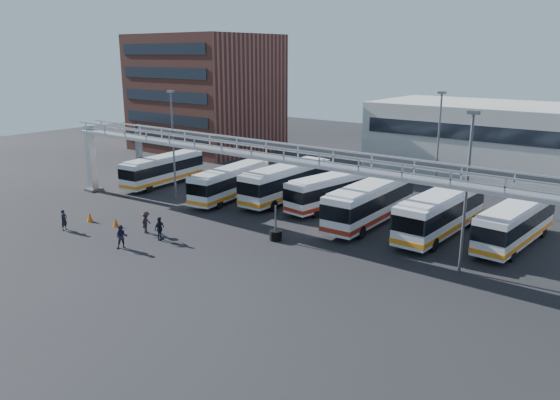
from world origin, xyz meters
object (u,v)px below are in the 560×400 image
Objects in this scene: cone_right at (90,217)px; bus_4 at (333,190)px; light_pole_mid at (467,184)px; light_pole_back at (438,141)px; bus_6 at (441,212)px; bus_2 at (230,182)px; pedestrian_d at (160,229)px; bus_0 at (163,169)px; tire_stack at (276,234)px; bus_7 at (515,222)px; light_pole_left at (173,139)px; pedestrian_a at (64,220)px; pedestrian_b at (122,237)px; cone_left at (116,222)px; bus_3 at (286,181)px; bus_5 at (370,202)px; pedestrian_c at (146,222)px.

bus_4 is at bearing 49.22° from cone_right.
light_pole_back is (-8.00, 15.00, 0.00)m from light_pole_mid.
cone_right is (-24.18, -14.40, -1.48)m from bus_6.
bus_2 is 13.06× the size of cone_right.
pedestrian_d is at bearing -117.33° from light_pole_back.
bus_6 is (29.54, 2.00, 0.18)m from bus_0.
bus_6 is (-3.83, 6.05, -3.84)m from light_pole_mid.
bus_0 is 3.86× the size of tire_stack.
light_pole_left is at bearing -164.40° from bus_7.
light_pole_back is 27.92m from bus_0.
pedestrian_a is (0.41, -11.89, -4.90)m from light_pole_left.
bus_7 is at bearing 27.99° from cone_right.
cone_left is (-4.71, 2.84, -0.50)m from pedestrian_b.
light_pole_mid reaches higher than tire_stack.
pedestrian_b is at bearing -115.98° from light_pole_back.
bus_2 reaches higher than pedestrian_d.
tire_stack is (14.58, 8.39, -0.38)m from pedestrian_a.
bus_5 reaches higher than bus_3.
light_pole_back reaches higher than bus_5.
bus_5 is at bearing -98.41° from light_pole_back.
light_pole_left is at bearing -151.97° from bus_2.
pedestrian_a is (-13.20, -18.32, -0.88)m from bus_4.
pedestrian_c is at bearing -136.79° from bus_5.
pedestrian_d is 2.43× the size of cone_left.
pedestrian_b is at bearing -100.56° from bus_4.
cone_right is at bearing -90.08° from light_pole_left.
tire_stack is (-5.01, -17.50, -5.27)m from light_pole_back.
pedestrian_b is (3.22, -14.75, -0.83)m from bus_2.
tire_stack is at bearing -2.18° from pedestrian_b.
bus_5 is at bearing -68.38° from pedestrian_c.
light_pole_left is at bearing -35.86° from bus_0.
tire_stack is at bearing -39.26° from bus_2.
bus_3 is 1.08× the size of bus_7.
bus_3 reaches higher than tire_stack.
bus_6 is at bearing -73.06° from pedestrian_a.
cone_left is 0.28× the size of tire_stack.
bus_7 is (10.72, 1.95, -0.16)m from bus_5.
pedestrian_c is 2.35× the size of cone_left.
bus_4 is at bearing 97.88° from tire_stack.
bus_7 is at bearing -39.99° from light_pole_back.
bus_2 is at bearing -145.22° from light_pole_back.
bus_3 is 17.72m from pedestrian_b.
bus_5 is at bearing -3.36° from bus_0.
bus_0 is 19.28m from bus_4.
pedestrian_c is (-1.45, 3.32, -0.00)m from pedestrian_b.
cone_right is (5.35, -12.40, -1.31)m from bus_0.
bus_7 is 6.02× the size of pedestrian_c.
light_pole_mid is 1.00× the size of light_pole_back.
bus_5 is at bearing 65.26° from tire_stack.
pedestrian_a is at bearing -158.47° from light_pole_mid.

